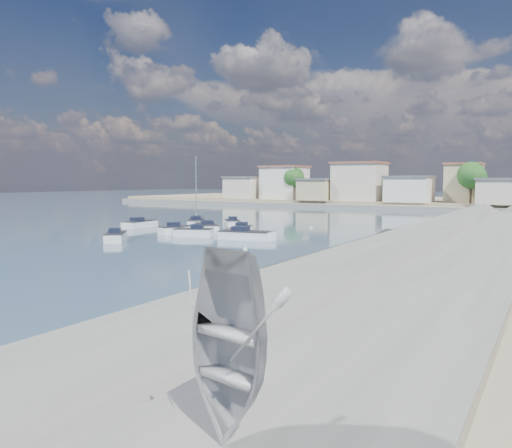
{
  "coord_description": "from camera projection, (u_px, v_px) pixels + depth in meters",
  "views": [
    {
      "loc": [
        22.14,
        -28.16,
        5.78
      ],
      "look_at": [
        -3.76,
        14.67,
        1.4
      ],
      "focal_mm": 35.0,
      "sensor_mm": 36.0,
      "label": 1
    }
  ],
  "objects": [
    {
      "name": "motorboat_b",
      "position": [
        178.0,
        230.0,
        54.31
      ],
      "size": [
        2.72,
        4.42,
        1.48
      ],
      "color": "white",
      "rests_on": "ground"
    },
    {
      "name": "motorboat_f",
      "position": [
        232.0,
        223.0,
        62.95
      ],
      "size": [
        3.85,
        4.13,
        1.48
      ],
      "color": "white",
      "rests_on": "ground"
    },
    {
      "name": "breakwater",
      "position": [
        349.0,
        245.0,
        43.16
      ],
      "size": [
        2.0,
        31.02,
        0.35
      ],
      "color": "black",
      "rests_on": "ground"
    },
    {
      "name": "motorboat_a",
      "position": [
        116.0,
        237.0,
        47.82
      ],
      "size": [
        3.89,
        4.27,
        1.48
      ],
      "color": "white",
      "rests_on": "ground"
    },
    {
      "name": "far_shore_land",
      "position": [
        444.0,
        203.0,
        114.28
      ],
      "size": [
        160.0,
        40.0,
        1.4
      ],
      "primitive_type": "cube",
      "color": "gray",
      "rests_on": "ground"
    },
    {
      "name": "motorboat_h",
      "position": [
        248.0,
        236.0,
        48.91
      ],
      "size": [
        5.85,
        2.98,
        1.48
      ],
      "color": "white",
      "rests_on": "ground"
    },
    {
      "name": "motorboat_c",
      "position": [
        206.0,
        228.0,
        57.2
      ],
      "size": [
        5.22,
        5.14,
        1.48
      ],
      "color": "white",
      "rests_on": "ground"
    },
    {
      "name": "motorboat_d",
      "position": [
        192.0,
        233.0,
        51.58
      ],
      "size": [
        4.37,
        3.0,
        1.48
      ],
      "color": "white",
      "rests_on": "ground"
    },
    {
      "name": "far_shore_quay",
      "position": [
        423.0,
        208.0,
        96.41
      ],
      "size": [
        160.0,
        2.5,
        0.8
      ],
      "primitive_type": "cube",
      "color": "slate",
      "rests_on": "ground"
    },
    {
      "name": "overturned_dinghy",
      "position": [
        226.0,
        425.0,
        7.55
      ],
      "size": [
        3.22,
        1.87,
        0.57
      ],
      "primitive_type": "imported",
      "rotation": [
        3.14,
        0.0,
        -0.15
      ],
      "color": "#A5A8AD",
      "rests_on": "seawall_walkway"
    },
    {
      "name": "shore_trees",
      "position": [
        468.0,
        178.0,
        89.14
      ],
      "size": [
        74.56,
        38.32,
        7.92
      ],
      "color": "#38281E",
      "rests_on": "ground"
    },
    {
      "name": "mooring_buoys",
      "position": [
        326.0,
        242.0,
        46.53
      ],
      "size": [
        16.19,
        37.73,
        0.37
      ],
      "color": "white",
      "rests_on": "ground"
    },
    {
      "name": "seawall_walkway",
      "position": [
        498.0,
        246.0,
        37.39
      ],
      "size": [
        5.0,
        90.0,
        1.8
      ],
      "primitive_type": "cube",
      "color": "slate",
      "rests_on": "ground"
    },
    {
      "name": "motorboat_g",
      "position": [
        240.0,
        231.0,
        53.35
      ],
      "size": [
        2.72,
        4.83,
        1.48
      ],
      "color": "white",
      "rests_on": "ground"
    },
    {
      "name": "ground",
      "position": [
        372.0,
        222.0,
        70.02
      ],
      "size": [
        400.0,
        400.0,
        0.0
      ],
      "primitive_type": "plane",
      "color": "#2E475C",
      "rests_on": "ground"
    },
    {
      "name": "sailboat",
      "position": [
        197.0,
        222.0,
        64.23
      ],
      "size": [
        5.18,
        6.13,
        9.0
      ],
      "color": "white",
      "rests_on": "ground"
    },
    {
      "name": "motorboat_e",
      "position": [
        141.0,
        224.0,
        61.6
      ],
      "size": [
        2.2,
        5.38,
        1.48
      ],
      "color": "white",
      "rests_on": "ground"
    },
    {
      "name": "far_town",
      "position": [
        488.0,
        185.0,
        95.54
      ],
      "size": [
        113.01,
        12.8,
        8.35
      ],
      "color": "beige",
      "rests_on": "far_shore_land"
    }
  ]
}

